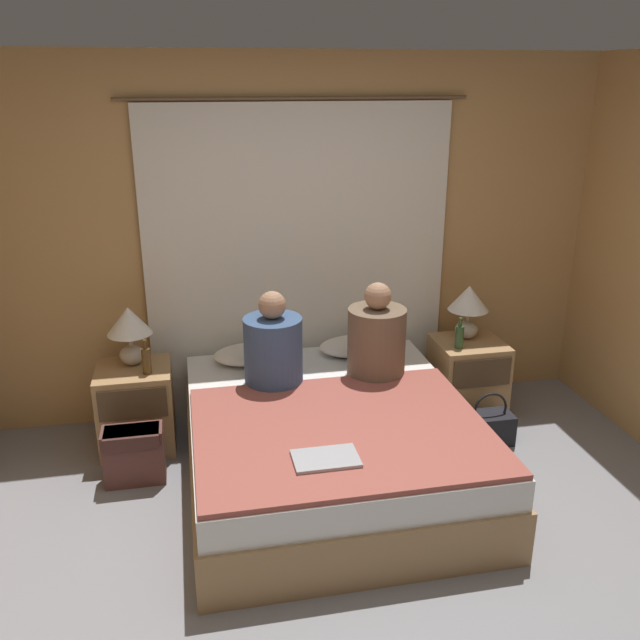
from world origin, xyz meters
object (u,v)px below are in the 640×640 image
lamp_right (468,304)px  person_right_in_bed (377,339)px  person_left_in_bed (273,348)px  handbag_on_floor (489,427)px  nightstand_left (137,408)px  beer_bottle_on_left_stand (146,360)px  bed (330,445)px  nightstand_right (467,378)px  pillow_left (253,354)px  lamp_left (129,327)px  backpack_on_floor (134,452)px  beer_bottle_on_right_stand (459,336)px  laptop_on_bed (326,459)px  pillow_right (357,346)px

lamp_right → person_right_in_bed: 0.84m
person_left_in_bed → handbag_on_floor: 1.56m
nightstand_left → beer_bottle_on_left_stand: 0.39m
bed → person_right_in_bed: (0.39, 0.39, 0.50)m
person_right_in_bed → handbag_on_floor: bearing=-12.8°
beer_bottle_on_left_stand → person_left_in_bed: bearing=-11.8°
person_left_in_bed → handbag_on_floor: (1.42, -0.17, -0.62)m
nightstand_left → nightstand_right: same height
person_left_in_bed → person_right_in_bed: bearing=0.0°
pillow_left → beer_bottle_on_left_stand: 0.73m
nightstand_left → person_left_in_bed: size_ratio=0.91×
lamp_left → backpack_on_floor: bearing=-90.4°
beer_bottle_on_left_stand → beer_bottle_on_right_stand: size_ratio=1.03×
lamp_right → handbag_on_floor: 0.87m
beer_bottle_on_right_stand → backpack_on_floor: beer_bottle_on_right_stand is taller
beer_bottle_on_left_stand → nightstand_left: bearing=136.6°
pillow_left → laptop_on_bed: 1.39m
handbag_on_floor → lamp_right: bearing=88.3°
nightstand_right → person_left_in_bed: 1.53m
nightstand_left → laptop_on_bed: nightstand_left is taller
nightstand_right → handbag_on_floor: 0.46m
beer_bottle_on_right_stand → lamp_right: bearing=53.6°
pillow_right → beer_bottle_on_right_stand: size_ratio=2.46×
bed → lamp_left: 1.49m
pillow_right → beer_bottle_on_left_stand: bearing=-171.5°
pillow_left → beer_bottle_on_left_stand: (-0.69, -0.21, 0.11)m
person_left_in_bed → beer_bottle_on_right_stand: (1.31, 0.16, -0.08)m
lamp_left → pillow_left: lamp_left is taller
lamp_left → lamp_right: (2.32, 0.00, 0.00)m
pillow_left → backpack_on_floor: pillow_left is taller
nightstand_left → lamp_right: (2.32, 0.08, 0.54)m
nightstand_left → beer_bottle_on_left_stand: beer_bottle_on_left_stand is taller
pillow_left → lamp_left: bearing=-176.9°
nightstand_left → laptop_on_bed: bearing=-51.3°
lamp_right → person_right_in_bed: size_ratio=0.62×
person_left_in_bed → laptop_on_bed: person_left_in_bed is taller
nightstand_right → beer_bottle_on_right_stand: (-0.12, -0.09, 0.37)m
beer_bottle_on_left_stand → lamp_left: bearing=120.1°
laptop_on_bed → pillow_left: bearing=98.8°
nightstand_left → handbag_on_floor: (2.30, -0.43, -0.17)m
person_right_in_bed → beer_bottle_on_left_stand: size_ratio=2.78×
beer_bottle_on_right_stand → backpack_on_floor: size_ratio=0.62×
beer_bottle_on_left_stand → laptop_on_bed: (0.91, -1.16, -0.13)m
lamp_left → bed: bearing=-32.0°
lamp_left → person_left_in_bed: bearing=-20.7°
beer_bottle_on_left_stand → handbag_on_floor: beer_bottle_on_left_stand is taller
pillow_left → backpack_on_floor: 1.02m
person_right_in_bed → bed: bearing=-135.0°
pillow_left → nightstand_left: bearing=-171.4°
nightstand_left → pillow_left: bearing=8.6°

